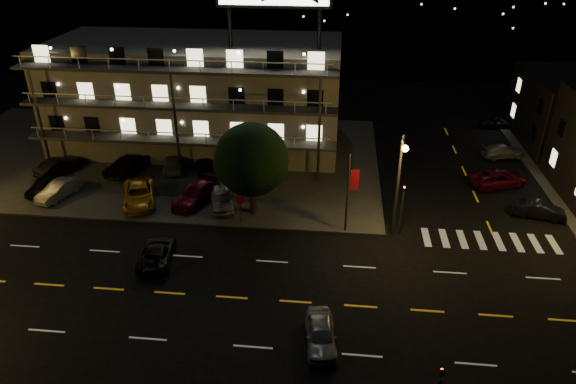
# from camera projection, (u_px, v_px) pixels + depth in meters

# --- Properties ---
(ground) EXTENTS (140.00, 140.00, 0.00)m
(ground) POSITION_uv_depth(u_px,v_px,m) (263.00, 300.00, 31.85)
(ground) COLOR black
(ground) RESTS_ON ground
(curb_nw) EXTENTS (44.00, 24.00, 0.15)m
(curb_nw) POSITION_uv_depth(u_px,v_px,m) (153.00, 156.00, 50.60)
(curb_nw) COLOR #363634
(curb_nw) RESTS_ON ground
(motel) EXTENTS (28.00, 13.80, 18.10)m
(motel) POSITION_uv_depth(u_px,v_px,m) (199.00, 94.00, 51.12)
(motel) COLOR gray
(motel) RESTS_ON ground
(streetlight_nc) EXTENTS (0.44, 1.92, 8.00)m
(streetlight_nc) POSITION_uv_depth(u_px,v_px,m) (399.00, 178.00, 35.66)
(streetlight_nc) COLOR #2D2D30
(streetlight_nc) RESTS_ON ground
(signal_nw) EXTENTS (0.20, 0.27, 4.60)m
(signal_nw) POSITION_uv_depth(u_px,v_px,m) (402.00, 204.00, 37.24)
(signal_nw) COLOR #2D2D30
(signal_nw) RESTS_ON ground
(banner_north) EXTENTS (0.83, 0.16, 6.40)m
(banner_north) POSITION_uv_depth(u_px,v_px,m) (349.00, 191.00, 37.11)
(banner_north) COLOR #2D2D30
(banner_north) RESTS_ON ground
(stop_sign) EXTENTS (0.91, 0.11, 2.61)m
(stop_sign) POSITION_uv_depth(u_px,v_px,m) (240.00, 205.00, 38.81)
(stop_sign) COLOR #2D2D30
(stop_sign) RESTS_ON ground
(tree) EXTENTS (5.91, 5.69, 7.44)m
(tree) POSITION_uv_depth(u_px,v_px,m) (251.00, 162.00, 38.91)
(tree) COLOR black
(tree) RESTS_ON curb_nw
(lot_car_0) EXTENTS (2.03, 3.96, 1.29)m
(lot_car_0) POSITION_uv_depth(u_px,v_px,m) (44.00, 185.00, 43.71)
(lot_car_0) COLOR black
(lot_car_0) RESTS_ON curb_nw
(lot_car_1) EXTENTS (2.68, 4.39, 1.37)m
(lot_car_1) POSITION_uv_depth(u_px,v_px,m) (59.00, 190.00, 42.85)
(lot_car_1) COLOR gray
(lot_car_1) RESTS_ON curb_nw
(lot_car_2) EXTENTS (4.17, 5.90, 1.49)m
(lot_car_2) POSITION_uv_depth(u_px,v_px,m) (139.00, 194.00, 42.02)
(lot_car_2) COLOR #C08412
(lot_car_2) RESTS_ON curb_nw
(lot_car_3) EXTENTS (3.84, 5.51, 1.48)m
(lot_car_3) POSITION_uv_depth(u_px,v_px,m) (196.00, 193.00, 42.14)
(lot_car_3) COLOR #540C18
(lot_car_3) RESTS_ON curb_nw
(lot_car_4) EXTENTS (2.97, 4.85, 1.54)m
(lot_car_4) POSITION_uv_depth(u_px,v_px,m) (222.00, 198.00, 41.43)
(lot_car_4) COLOR gray
(lot_car_4) RESTS_ON curb_nw
(lot_car_5) EXTENTS (3.24, 4.69, 1.47)m
(lot_car_5) POSITION_uv_depth(u_px,v_px,m) (59.00, 166.00, 46.81)
(lot_car_5) COLOR black
(lot_car_5) RESTS_ON curb_nw
(lot_car_6) EXTENTS (3.34, 5.69, 1.49)m
(lot_car_6) POSITION_uv_depth(u_px,v_px,m) (129.00, 164.00, 47.16)
(lot_car_6) COLOR black
(lot_car_6) RESTS_ON curb_nw
(lot_car_7) EXTENTS (3.06, 4.84, 1.31)m
(lot_car_7) POSITION_uv_depth(u_px,v_px,m) (173.00, 163.00, 47.62)
(lot_car_7) COLOR gray
(lot_car_7) RESTS_ON curb_nw
(lot_car_8) EXTENTS (2.57, 4.06, 1.29)m
(lot_car_8) POSITION_uv_depth(u_px,v_px,m) (205.00, 165.00, 47.25)
(lot_car_8) COLOR black
(lot_car_8) RESTS_ON curb_nw
(lot_car_9) EXTENTS (2.54, 4.41, 1.38)m
(lot_car_9) POSITION_uv_depth(u_px,v_px,m) (236.00, 164.00, 47.24)
(lot_car_9) COLOR #540C18
(lot_car_9) RESTS_ON curb_nw
(side_car_0) EXTENTS (4.10, 2.16, 1.29)m
(side_car_0) POSITION_uv_depth(u_px,v_px,m) (539.00, 210.00, 40.27)
(side_car_0) COLOR black
(side_car_0) RESTS_ON ground
(side_car_1) EXTENTS (5.55, 3.96, 1.41)m
(side_car_1) POSITION_uv_depth(u_px,v_px,m) (498.00, 178.00, 44.98)
(side_car_1) COLOR #540C18
(side_car_1) RESTS_ON ground
(side_car_2) EXTENTS (4.52, 2.65, 1.23)m
(side_car_2) POSITION_uv_depth(u_px,v_px,m) (503.00, 151.00, 50.40)
(side_car_2) COLOR gray
(side_car_2) RESTS_ON ground
(side_car_3) EXTENTS (3.86, 1.59, 1.31)m
(side_car_3) POSITION_uv_depth(u_px,v_px,m) (498.00, 123.00, 57.26)
(side_car_3) COLOR black
(side_car_3) RESTS_ON ground
(road_car_east) EXTENTS (2.09, 4.21, 1.38)m
(road_car_east) POSITION_uv_depth(u_px,v_px,m) (321.00, 334.00, 28.28)
(road_car_east) COLOR gray
(road_car_east) RESTS_ON ground
(road_car_west) EXTENTS (2.84, 4.93, 1.29)m
(road_car_west) POSITION_uv_depth(u_px,v_px,m) (157.00, 253.00, 35.13)
(road_car_west) COLOR black
(road_car_west) RESTS_ON ground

